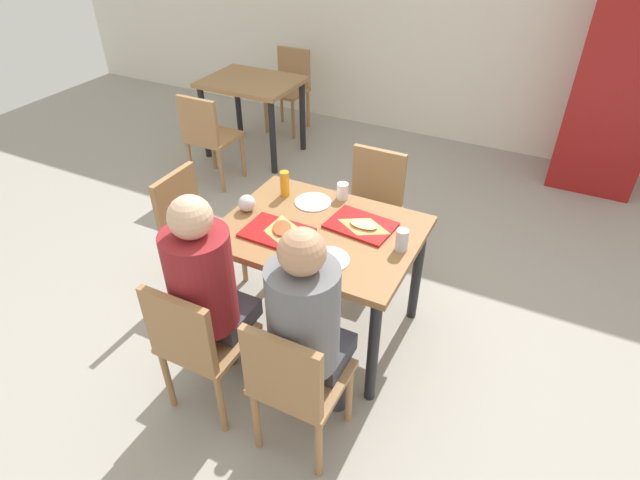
% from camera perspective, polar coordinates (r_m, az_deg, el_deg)
% --- Properties ---
extents(ground_plane, '(10.00, 10.00, 0.02)m').
position_cam_1_polar(ground_plane, '(3.35, -0.00, -9.61)').
color(ground_plane, '#9E998E').
extents(main_table, '(1.10, 0.84, 0.76)m').
position_cam_1_polar(main_table, '(2.92, -0.00, -0.43)').
color(main_table, olive).
rests_on(main_table, ground_plane).
extents(chair_near_left, '(0.40, 0.40, 0.85)m').
position_cam_1_polar(chair_near_left, '(2.65, -13.49, -10.76)').
color(chair_near_left, '#9E7247').
rests_on(chair_near_left, ground_plane).
extents(chair_near_right, '(0.40, 0.40, 0.85)m').
position_cam_1_polar(chair_near_right, '(2.42, -2.91, -15.31)').
color(chair_near_right, '#9E7247').
rests_on(chair_near_right, ground_plane).
extents(chair_far_side, '(0.40, 0.40, 0.85)m').
position_cam_1_polar(chair_far_side, '(3.62, 5.76, 4.27)').
color(chair_far_side, '#9E7247').
rests_on(chair_far_side, ground_plane).
extents(chair_left_end, '(0.40, 0.40, 0.85)m').
position_cam_1_polar(chair_left_end, '(3.46, -13.92, 1.60)').
color(chair_left_end, '#9E7247').
rests_on(chair_left_end, ground_plane).
extents(person_in_red, '(0.32, 0.42, 1.26)m').
position_cam_1_polar(person_in_red, '(2.56, -12.33, -4.97)').
color(person_in_red, '#383842').
rests_on(person_in_red, ground_plane).
extents(person_in_brown_jacket, '(0.32, 0.42, 1.26)m').
position_cam_1_polar(person_in_brown_jacket, '(2.32, -1.38, -9.08)').
color(person_in_brown_jacket, '#383842').
rests_on(person_in_brown_jacket, ground_plane).
extents(tray_red_near, '(0.36, 0.27, 0.02)m').
position_cam_1_polar(tray_red_near, '(2.83, -4.81, 0.85)').
color(tray_red_near, '#B21414').
rests_on(tray_red_near, main_table).
extents(tray_red_far, '(0.38, 0.29, 0.02)m').
position_cam_1_polar(tray_red_far, '(2.89, 4.53, 1.65)').
color(tray_red_far, '#B21414').
rests_on(tray_red_far, main_table).
extents(paper_plate_center, '(0.22, 0.22, 0.01)m').
position_cam_1_polar(paper_plate_center, '(3.10, -0.79, 4.22)').
color(paper_plate_center, white).
rests_on(paper_plate_center, main_table).
extents(paper_plate_near_edge, '(0.22, 0.22, 0.01)m').
position_cam_1_polar(paper_plate_near_edge, '(2.63, 0.92, -2.15)').
color(paper_plate_near_edge, white).
rests_on(paper_plate_near_edge, main_table).
extents(pizza_slice_a, '(0.24, 0.26, 0.02)m').
position_cam_1_polar(pizza_slice_a, '(2.83, -4.22, 1.25)').
color(pizza_slice_a, tan).
rests_on(pizza_slice_a, tray_red_near).
extents(pizza_slice_b, '(0.23, 0.14, 0.02)m').
position_cam_1_polar(pizza_slice_b, '(2.86, 4.86, 1.65)').
color(pizza_slice_b, tan).
rests_on(pizza_slice_b, tray_red_far).
extents(plastic_cup_a, '(0.07, 0.07, 0.10)m').
position_cam_1_polar(plastic_cup_a, '(3.12, 2.52, 5.42)').
color(plastic_cup_a, white).
rests_on(plastic_cup_a, main_table).
extents(plastic_cup_b, '(0.07, 0.07, 0.10)m').
position_cam_1_polar(plastic_cup_b, '(2.57, -3.05, -2.03)').
color(plastic_cup_b, white).
rests_on(plastic_cup_b, main_table).
extents(soda_can, '(0.07, 0.07, 0.12)m').
position_cam_1_polar(soda_can, '(2.70, 9.04, -0.01)').
color(soda_can, '#B7BCC6').
rests_on(soda_can, main_table).
extents(condiment_bottle, '(0.06, 0.06, 0.16)m').
position_cam_1_polar(condiment_bottle, '(3.14, -3.92, 6.22)').
color(condiment_bottle, orange).
rests_on(condiment_bottle, main_table).
extents(foil_bundle, '(0.10, 0.10, 0.10)m').
position_cam_1_polar(foil_bundle, '(3.03, -8.09, 4.05)').
color(foil_bundle, silver).
rests_on(foil_bundle, main_table).
extents(drink_fridge, '(0.70, 0.60, 1.90)m').
position_cam_1_polar(drink_fridge, '(5.17, 30.32, 15.02)').
color(drink_fridge, maroon).
rests_on(drink_fridge, ground_plane).
extents(background_table, '(0.90, 0.70, 0.76)m').
position_cam_1_polar(background_table, '(5.21, -7.51, 15.78)').
color(background_table, '#9E7247').
rests_on(background_table, ground_plane).
extents(background_chair_near, '(0.40, 0.40, 0.85)m').
position_cam_1_polar(background_chair_near, '(4.72, -12.33, 11.39)').
color(background_chair_near, '#9E7247').
rests_on(background_chair_near, ground_plane).
extents(background_chair_far, '(0.40, 0.40, 0.85)m').
position_cam_1_polar(background_chair_far, '(5.84, -3.33, 16.87)').
color(background_chair_far, '#9E7247').
rests_on(background_chair_far, ground_plane).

